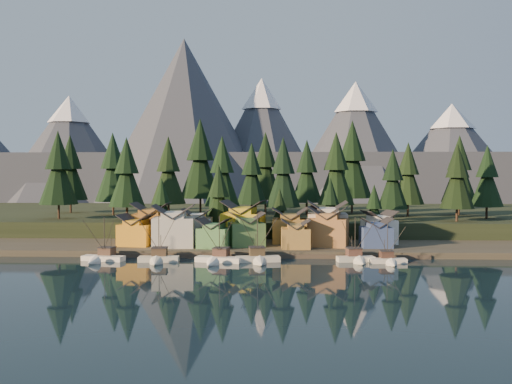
{
  "coord_description": "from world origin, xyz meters",
  "views": [
    {
      "loc": [
        5.0,
        -117.8,
        20.18
      ],
      "look_at": [
        -1.16,
        30.0,
        15.01
      ],
      "focal_mm": 40.0,
      "sensor_mm": 36.0,
      "label": 1
    }
  ],
  "objects_px": {
    "house_back_0": "(151,221)",
    "house_back_1": "(197,224)",
    "boat_0": "(101,252)",
    "boat_2": "(217,253)",
    "house_front_0": "(136,229)",
    "boat_5": "(357,252)",
    "boat_3": "(258,252)",
    "boat_6": "(389,255)",
    "house_front_1": "(174,225)",
    "boat_1": "(158,252)"
  },
  "relations": [
    {
      "from": "boat_2",
      "to": "house_front_1",
      "type": "distance_m",
      "value": 20.7
    },
    {
      "from": "boat_0",
      "to": "boat_2",
      "type": "bearing_deg",
      "value": 8.71
    },
    {
      "from": "boat_0",
      "to": "boat_3",
      "type": "relative_size",
      "value": 0.93
    },
    {
      "from": "house_front_1",
      "to": "house_front_0",
      "type": "bearing_deg",
      "value": 164.12
    },
    {
      "from": "house_back_0",
      "to": "boat_1",
      "type": "bearing_deg",
      "value": -75.82
    },
    {
      "from": "boat_5",
      "to": "boat_3",
      "type": "bearing_deg",
      "value": 175.31
    },
    {
      "from": "boat_0",
      "to": "boat_1",
      "type": "bearing_deg",
      "value": 7.38
    },
    {
      "from": "house_front_0",
      "to": "house_front_1",
      "type": "distance_m",
      "value": 10.23
    },
    {
      "from": "boat_1",
      "to": "boat_5",
      "type": "xyz_separation_m",
      "value": [
        44.48,
        2.19,
        -0.06
      ]
    },
    {
      "from": "boat_1",
      "to": "boat_2",
      "type": "distance_m",
      "value": 13.26
    },
    {
      "from": "house_front_1",
      "to": "house_back_0",
      "type": "height_order",
      "value": "house_back_0"
    },
    {
      "from": "boat_1",
      "to": "house_back_1",
      "type": "xyz_separation_m",
      "value": [
        5.05,
        25.69,
        3.88
      ]
    },
    {
      "from": "house_back_0",
      "to": "house_back_1",
      "type": "height_order",
      "value": "house_back_0"
    },
    {
      "from": "boat_0",
      "to": "house_front_1",
      "type": "relative_size",
      "value": 1.01
    },
    {
      "from": "boat_3",
      "to": "house_back_0",
      "type": "distance_m",
      "value": 38.79
    },
    {
      "from": "boat_5",
      "to": "boat_6",
      "type": "height_order",
      "value": "boat_5"
    },
    {
      "from": "house_front_0",
      "to": "boat_6",
      "type": "bearing_deg",
      "value": -7.35
    },
    {
      "from": "boat_2",
      "to": "house_front_0",
      "type": "relative_size",
      "value": 1.29
    },
    {
      "from": "boat_3",
      "to": "boat_2",
      "type": "bearing_deg",
      "value": 177.48
    },
    {
      "from": "boat_6",
      "to": "house_front_0",
      "type": "height_order",
      "value": "house_front_0"
    },
    {
      "from": "boat_3",
      "to": "house_back_1",
      "type": "bearing_deg",
      "value": 116.13
    },
    {
      "from": "boat_1",
      "to": "boat_3",
      "type": "bearing_deg",
      "value": -1.37
    },
    {
      "from": "boat_0",
      "to": "house_back_0",
      "type": "bearing_deg",
      "value": 87.21
    },
    {
      "from": "boat_0",
      "to": "house_front_1",
      "type": "height_order",
      "value": "house_front_1"
    },
    {
      "from": "boat_2",
      "to": "house_back_0",
      "type": "xyz_separation_m",
      "value": [
        -20.52,
        25.53,
        4.89
      ]
    },
    {
      "from": "boat_6",
      "to": "house_front_1",
      "type": "xyz_separation_m",
      "value": [
        -50.6,
        15.23,
        5.12
      ]
    },
    {
      "from": "house_back_1",
      "to": "boat_3",
      "type": "bearing_deg",
      "value": -57.36
    },
    {
      "from": "house_front_1",
      "to": "boat_1",
      "type": "bearing_deg",
      "value": -98.12
    },
    {
      "from": "boat_1",
      "to": "boat_6",
      "type": "height_order",
      "value": "boat_1"
    },
    {
      "from": "house_front_0",
      "to": "house_back_1",
      "type": "xyz_separation_m",
      "value": [
        14.35,
        8.34,
        0.48
      ]
    },
    {
      "from": "boat_3",
      "to": "house_back_1",
      "type": "distance_m",
      "value": 30.56
    },
    {
      "from": "boat_2",
      "to": "boat_3",
      "type": "xyz_separation_m",
      "value": [
        9.18,
        1.03,
        0.16
      ]
    },
    {
      "from": "boat_0",
      "to": "house_back_0",
      "type": "height_order",
      "value": "house_back_0"
    },
    {
      "from": "boat_5",
      "to": "house_back_0",
      "type": "relative_size",
      "value": 1.06
    },
    {
      "from": "boat_3",
      "to": "house_front_1",
      "type": "bearing_deg",
      "value": 137.13
    },
    {
      "from": "boat_1",
      "to": "boat_0",
      "type": "bearing_deg",
      "value": 173.08
    },
    {
      "from": "boat_6",
      "to": "house_back_1",
      "type": "xyz_separation_m",
      "value": [
        -46.23,
        25.37,
        4.28
      ]
    },
    {
      "from": "boat_2",
      "to": "boat_6",
      "type": "distance_m",
      "value": 38.02
    },
    {
      "from": "house_back_0",
      "to": "boat_6",
      "type": "bearing_deg",
      "value": -24.97
    },
    {
      "from": "boat_0",
      "to": "house_front_0",
      "type": "xyz_separation_m",
      "value": [
        3.86,
        16.58,
        3.61
      ]
    },
    {
      "from": "house_back_1",
      "to": "boat_5",
      "type": "bearing_deg",
      "value": -33.18
    },
    {
      "from": "boat_6",
      "to": "house_front_0",
      "type": "bearing_deg",
      "value": 161.08
    },
    {
      "from": "house_front_0",
      "to": "boat_3",
      "type": "bearing_deg",
      "value": -19.07
    },
    {
      "from": "boat_3",
      "to": "house_front_1",
      "type": "relative_size",
      "value": 1.08
    },
    {
      "from": "house_front_1",
      "to": "house_back_1",
      "type": "xyz_separation_m",
      "value": [
        4.37,
        10.15,
        -0.84
      ]
    },
    {
      "from": "boat_3",
      "to": "house_back_0",
      "type": "relative_size",
      "value": 1.14
    },
    {
      "from": "boat_3",
      "to": "boat_6",
      "type": "xyz_separation_m",
      "value": [
        28.83,
        -0.56,
        -0.39
      ]
    },
    {
      "from": "boat_3",
      "to": "house_front_0",
      "type": "xyz_separation_m",
      "value": [
        -31.75,
        16.47,
        3.41
      ]
    },
    {
      "from": "boat_2",
      "to": "house_back_1",
      "type": "distance_m",
      "value": 27.42
    },
    {
      "from": "house_back_0",
      "to": "house_back_1",
      "type": "bearing_deg",
      "value": -0.32
    }
  ]
}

